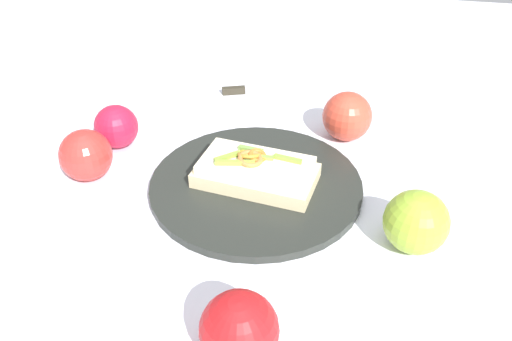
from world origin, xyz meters
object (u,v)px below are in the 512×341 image
Objects in this scene: apple_1 at (86,155)px; knife at (227,92)px; apple_4 at (347,116)px; apple_3 at (416,222)px; sandwich at (256,171)px; plate at (256,185)px; apple_2 at (239,330)px; apple_0 at (116,127)px.

apple_1 reaches higher than knife.
apple_1 is at bearing -62.92° from apple_4.
apple_3 and apple_4 have the same top height.
apple_3 is (0.08, 0.22, 0.01)m from sandwich.
plate is 0.26m from apple_1.
knife is (-0.58, -0.16, -0.04)m from apple_2.
plate is at bearing -35.34° from apple_4.
apple_0 is at bearing -108.00° from apple_3.
apple_3 is at bearing 167.56° from sandwich.
sandwich is at bearing -171.81° from apple_2.
knife is at bearing -60.10° from sandwich.
knife is at bearing -157.92° from plate.
apple_4 is at bearing 169.97° from apple_2.
apple_3 is (0.06, 0.48, 0.00)m from apple_1.
apple_0 is at bearing 38.62° from knife.
apple_4 reaches higher than apple_2.
apple_1 is at bearing 45.76° from knife.
apple_2 reaches higher than knife.
apple_2 is (0.26, 0.30, 0.00)m from apple_1.
apple_0 is at bearing -7.98° from sandwich.
apple_2 is at bearing 85.34° from knife.
apple_1 is (0.09, -0.01, 0.00)m from apple_0.
sandwich is 2.22× the size of apple_4.
apple_4 is (-0.17, 0.12, 0.01)m from sandwich.
sandwich is at bearing -35.51° from apple_4.
plate is 1.70× the size of sandwich.
apple_3 is (-0.20, 0.18, 0.00)m from apple_2.
plate is 3.06× the size of knife.
sandwich is 0.24m from apple_3.
apple_0 reaches higher than knife.
apple_0 reaches higher than sandwich.
apple_2 is 0.47m from apple_4.
plate is 0.21m from apple_4.
apple_2 is 0.27m from apple_3.
apple_4 is at bearing 133.82° from knife.
apple_4 reaches higher than knife.
plate is at bearing -171.90° from apple_2.
apple_2 is 0.98× the size of apple_4.
apple_2 is (0.36, 0.29, 0.00)m from apple_0.
apple_1 reaches higher than apple_0.
plate is 3.86× the size of apple_2.
sandwich is 0.29m from apple_2.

